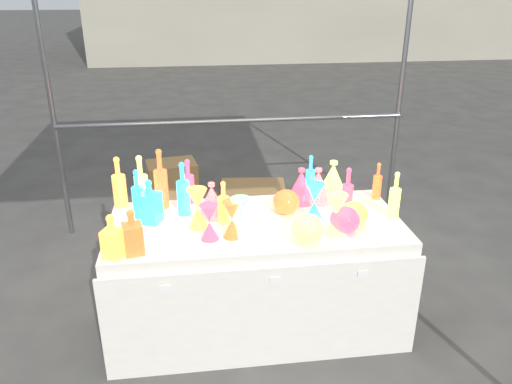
{
  "coord_description": "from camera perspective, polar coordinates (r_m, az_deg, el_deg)",
  "views": [
    {
      "loc": [
        -0.36,
        -2.73,
        2.12
      ],
      "look_at": [
        0.0,
        0.0,
        0.95
      ],
      "focal_mm": 35.0,
      "sensor_mm": 36.0,
      "label": 1
    }
  ],
  "objects": [
    {
      "name": "ground",
      "position": [
        3.48,
        0.0,
        -14.55
      ],
      "size": [
        80.0,
        80.0,
        0.0
      ],
      "primitive_type": "plane",
      "color": "#5A5853",
      "rests_on": "ground"
    },
    {
      "name": "display_table",
      "position": [
        3.26,
        0.02,
        -9.43
      ],
      "size": [
        1.84,
        0.83,
        0.75
      ],
      "color": "white",
      "rests_on": "ground"
    },
    {
      "name": "cardboard_box_closed",
      "position": [
        5.36,
        -9.55,
        1.51
      ],
      "size": [
        0.56,
        0.45,
        0.37
      ],
      "primitive_type": "cube",
      "rotation": [
        0.0,
        0.0,
        0.17
      ],
      "color": "#AE824E",
      "rests_on": "ground"
    },
    {
      "name": "cardboard_box_flat",
      "position": [
        5.44,
        -0.34,
        0.41
      ],
      "size": [
        0.74,
        0.57,
        0.06
      ],
      "primitive_type": "cube",
      "rotation": [
        0.0,
        0.0,
        -0.1
      ],
      "color": "#AE824E",
      "rests_on": "ground"
    },
    {
      "name": "bottle_0",
      "position": [
        3.34,
        -15.41,
        1.12
      ],
      "size": [
        0.11,
        0.11,
        0.34
      ],
      "primitive_type": null,
      "rotation": [
        0.0,
        0.0,
        0.22
      ],
      "color": "#F01645",
      "rests_on": "display_table"
    },
    {
      "name": "bottle_1",
      "position": [
        3.17,
        -13.38,
        -0.16
      ],
      "size": [
        0.08,
        0.08,
        0.31
      ],
      "primitive_type": null,
      "rotation": [
        0.0,
        0.0,
        0.1
      ],
      "color": "#198C2C",
      "rests_on": "display_table"
    },
    {
      "name": "bottle_2",
      "position": [
        3.25,
        -10.85,
        1.49
      ],
      "size": [
        0.11,
        0.11,
        0.4
      ],
      "primitive_type": null,
      "rotation": [
        0.0,
        0.0,
        -0.32
      ],
      "color": "orange",
      "rests_on": "display_table"
    },
    {
      "name": "bottle_3",
      "position": [
        3.31,
        -7.76,
        1.22
      ],
      "size": [
        0.08,
        0.08,
        0.31
      ],
      "primitive_type": null,
      "rotation": [
        0.0,
        0.0,
        -0.03
      ],
      "color": "#202DBD",
      "rests_on": "display_table"
    },
    {
      "name": "bottle_4",
      "position": [
        3.25,
        -12.99,
        1.01
      ],
      "size": [
        0.11,
        0.11,
        0.37
      ],
      "primitive_type": null,
      "rotation": [
        0.0,
        0.0,
        0.3
      ],
      "color": "#156D83",
      "rests_on": "display_table"
    },
    {
      "name": "bottle_6",
      "position": [
        3.02,
        -3.73,
        -1.19
      ],
      "size": [
        0.09,
        0.09,
        0.27
      ],
      "primitive_type": null,
      "rotation": [
        0.0,
        0.0,
        0.33
      ],
      "color": "#F01645",
      "rests_on": "display_table"
    },
    {
      "name": "bottle_7",
      "position": [
        3.14,
        -8.34,
        0.39
      ],
      "size": [
        0.09,
        0.09,
        0.35
      ],
      "primitive_type": null,
      "rotation": [
        0.0,
        0.0,
        0.09
      ],
      "color": "#198C2C",
      "rests_on": "display_table"
    },
    {
      "name": "decanter_0",
      "position": [
        2.76,
        -16.13,
        -4.83
      ],
      "size": [
        0.13,
        0.13,
        0.25
      ],
      "primitive_type": null,
      "rotation": [
        0.0,
        0.0,
        -0.38
      ],
      "color": "#F01645",
      "rests_on": "display_table"
    },
    {
      "name": "decanter_1",
      "position": [
        2.76,
        -13.94,
        -4.42
      ],
      "size": [
        0.12,
        0.12,
        0.26
      ],
      "primitive_type": null,
      "rotation": [
        0.0,
        0.0,
        0.21
      ],
      "color": "orange",
      "rests_on": "display_table"
    },
    {
      "name": "decanter_2",
      "position": [
        3.09,
        -12.05,
        -1.02
      ],
      "size": [
        0.15,
        0.15,
        0.28
      ],
      "primitive_type": null,
      "rotation": [
        0.0,
        0.0,
        -0.42
      ],
      "color": "#198C2C",
      "rests_on": "display_table"
    },
    {
      "name": "hourglass_0",
      "position": [
        2.86,
        -2.76,
        -3.14
      ],
      "size": [
        0.12,
        0.12,
        0.22
      ],
      "primitive_type": null,
      "rotation": [
        0.0,
        0.0,
        -0.06
      ],
      "color": "orange",
      "rests_on": "display_table"
    },
    {
      "name": "hourglass_1",
      "position": [
        2.85,
        -5.36,
        -3.45
      ],
      "size": [
        0.12,
        0.12,
        0.21
      ],
      "primitive_type": null,
      "rotation": [
        0.0,
        0.0,
        -0.18
      ],
      "color": "#202DBD",
      "rests_on": "display_table"
    },
    {
      "name": "hourglass_2",
      "position": [
        2.92,
        9.12,
        -2.56
      ],
      "size": [
        0.16,
        0.16,
        0.25
      ],
      "primitive_type": null,
      "rotation": [
        0.0,
        0.0,
        0.39
      ],
      "color": "#156D83",
      "rests_on": "display_table"
    },
    {
      "name": "hourglass_3",
      "position": [
        2.87,
        -1.76,
        -2.89
      ],
      "size": [
        0.15,
        0.15,
        0.23
      ],
      "primitive_type": null,
      "rotation": [
        0.0,
        0.0,
        0.34
      ],
      "color": "#DA2B9F",
      "rests_on": "display_table"
    },
    {
      "name": "hourglass_4",
      "position": [
        2.99,
        -6.69,
        -1.84
      ],
      "size": [
        0.13,
        0.13,
        0.25
      ],
      "primitive_type": null,
      "rotation": [
        0.0,
        0.0,
        0.05
      ],
      "color": "#F01645",
      "rests_on": "display_table"
    },
    {
      "name": "hourglass_5",
      "position": [
        3.07,
        6.69,
        -1.13
      ],
      "size": [
        0.12,
        0.12,
        0.24
      ],
      "primitive_type": null,
      "rotation": [
        0.0,
        0.0,
        -0.01
      ],
      "color": "#198C2C",
      "rests_on": "display_table"
    },
    {
      "name": "globe_0",
      "position": [
        3.05,
        11.07,
        -2.69
      ],
      "size": [
        0.18,
        0.18,
        0.14
      ],
      "primitive_type": null,
      "rotation": [
        0.0,
        0.0,
        0.03
      ],
      "color": "#F01645",
      "rests_on": "display_table"
    },
    {
      "name": "globe_1",
      "position": [
        2.82,
        5.9,
        -4.44
      ],
      "size": [
        0.25,
        0.25,
        0.16
      ],
      "primitive_type": null,
      "rotation": [
        0.0,
        0.0,
        -0.34
      ],
      "color": "#156D83",
      "rests_on": "display_table"
    },
    {
      "name": "globe_2",
      "position": [
        3.17,
        3.46,
        -1.28
      ],
      "size": [
        0.19,
        0.19,
        0.14
      ],
      "primitive_type": null,
      "rotation": [
        0.0,
        0.0,
        -0.1
      ],
      "color": "orange",
      "rests_on": "display_table"
    },
    {
      "name": "globe_3",
      "position": [
        2.97,
        10.13,
        -3.33
      ],
      "size": [
        0.18,
        0.18,
        0.14
      ],
      "primitive_type": null,
      "rotation": [
        0.0,
        0.0,
        -0.01
      ],
      "color": "#202DBD",
      "rests_on": "display_table"
    },
    {
      "name": "lampshade_0",
      "position": [
        3.12,
        -5.06,
        -0.88
      ],
      "size": [
        0.2,
        0.2,
        0.23
      ],
      "primitive_type": null,
      "rotation": [
        0.0,
        0.0,
        0.09
      ],
      "color": "yellow",
      "rests_on": "display_table"
    },
    {
      "name": "lampshade_1",
      "position": [
        3.34,
        7.09,
        0.79
      ],
      "size": [
        0.26,
        0.26,
        0.24
      ],
      "primitive_type": null,
      "rotation": [
        0.0,
        0.0,
        0.42
      ],
      "color": "yellow",
      "rests_on": "display_table"
    },
    {
      "name": "lampshade_2",
      "position": [
        3.33,
        5.19,
        0.79
      ],
      "size": [
        0.25,
        0.25,
        0.23
      ],
      "primitive_type": null,
      "rotation": [
        0.0,
        0.0,
        0.33
      ],
      "color": "#202DBD",
      "rests_on": "display_table"
    },
    {
      "name": "lampshade_3",
      "position": [
        3.38,
        8.76,
        1.33
      ],
      "size": [
        0.23,
        0.23,
        0.27
      ],
      "primitive_type": null,
      "rotation": [
        0.0,
        0.0,
        -0.01
      ],
      "color": "#156D83",
      "rests_on": "display_table"
    },
    {
      "name": "bottle_8",
      "position": [
        3.42,
        6.23,
        1.87
      ],
      "size": [
        0.08,
        0.08,
        0.29
      ],
      "primitive_type": null,
      "rotation": [
        0.0,
        0.0,
        -0.28
      ],
      "color": "#198C2C",
      "rests_on": "display_table"
    },
    {
      "name": "bottle_9",
      "position": [
        3.45,
        13.72,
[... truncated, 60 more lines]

